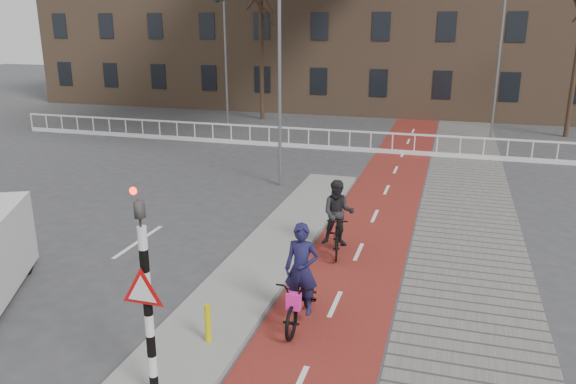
# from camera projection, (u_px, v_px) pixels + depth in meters

# --- Properties ---
(ground) EXTENTS (120.00, 120.00, 0.00)m
(ground) POSITION_uv_depth(u_px,v_px,m) (236.00, 342.00, 10.70)
(ground) COLOR #38383A
(ground) RESTS_ON ground
(bike_lane) EXTENTS (2.50, 60.00, 0.01)m
(bike_lane) POSITION_uv_depth(u_px,v_px,m) (383.00, 198.00, 19.46)
(bike_lane) COLOR maroon
(bike_lane) RESTS_ON ground
(sidewalk) EXTENTS (3.00, 60.00, 0.01)m
(sidewalk) POSITION_uv_depth(u_px,v_px,m) (467.00, 205.00, 18.70)
(sidewalk) COLOR slate
(sidewalk) RESTS_ON ground
(curb_island) EXTENTS (1.80, 16.00, 0.12)m
(curb_island) POSITION_uv_depth(u_px,v_px,m) (268.00, 255.00, 14.55)
(curb_island) COLOR gray
(curb_island) RESTS_ON ground
(traffic_signal) EXTENTS (0.80, 0.80, 3.68)m
(traffic_signal) POSITION_uv_depth(u_px,v_px,m) (146.00, 290.00, 8.44)
(traffic_signal) COLOR black
(traffic_signal) RESTS_ON curb_island
(bollard) EXTENTS (0.12, 0.12, 0.76)m
(bollard) POSITION_uv_depth(u_px,v_px,m) (208.00, 323.00, 10.39)
(bollard) COLOR #CBC10B
(bollard) RESTS_ON curb_island
(cyclist_near) EXTENTS (0.73, 2.05, 2.11)m
(cyclist_near) POSITION_uv_depth(u_px,v_px,m) (301.00, 291.00, 11.18)
(cyclist_near) COLOR black
(cyclist_near) RESTS_ON bike_lane
(cyclist_far) EXTENTS (0.95, 1.91, 1.98)m
(cyclist_far) POSITION_uv_depth(u_px,v_px,m) (338.00, 224.00, 14.57)
(cyclist_far) COLOR black
(cyclist_far) RESTS_ON bike_lane
(railing) EXTENTS (28.00, 0.10, 0.99)m
(railing) POSITION_uv_depth(u_px,v_px,m) (269.00, 140.00, 27.57)
(railing) COLOR silver
(railing) RESTS_ON ground
(tree_mid) EXTENTS (0.27, 0.27, 8.50)m
(tree_mid) POSITION_uv_depth(u_px,v_px,m) (261.00, 50.00, 34.11)
(tree_mid) COLOR black
(tree_mid) RESTS_ON ground
(tree_right) EXTENTS (0.25, 0.25, 7.70)m
(tree_right) POSITION_uv_depth(u_px,v_px,m) (576.00, 63.00, 28.76)
(tree_right) COLOR black
(tree_right) RESTS_ON ground
(streetlight_near) EXTENTS (0.12, 0.12, 8.59)m
(streetlight_near) POSITION_uv_depth(u_px,v_px,m) (280.00, 68.00, 19.74)
(streetlight_near) COLOR slate
(streetlight_near) RESTS_ON ground
(streetlight_left) EXTENTS (0.12, 0.12, 7.05)m
(streetlight_left) POSITION_uv_depth(u_px,v_px,m) (226.00, 66.00, 31.19)
(streetlight_left) COLOR slate
(streetlight_left) RESTS_ON ground
(streetlight_right) EXTENTS (0.12, 0.12, 7.22)m
(streetlight_right) POSITION_uv_depth(u_px,v_px,m) (498.00, 69.00, 27.96)
(streetlight_right) COLOR slate
(streetlight_right) RESTS_ON ground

